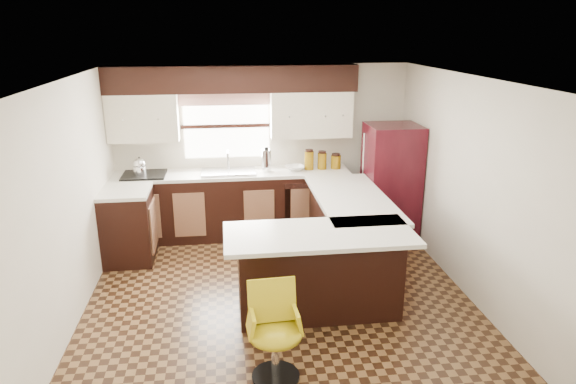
{
  "coord_description": "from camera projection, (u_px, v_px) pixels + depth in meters",
  "views": [
    {
      "loc": [
        -0.55,
        -5.07,
        2.88
      ],
      "look_at": [
        0.16,
        0.45,
        1.09
      ],
      "focal_mm": 32.0,
      "sensor_mm": 36.0,
      "label": 1
    }
  ],
  "objects": [
    {
      "name": "floor",
      "position": [
        279.0,
        297.0,
        5.74
      ],
      "size": [
        4.4,
        4.4,
        0.0
      ],
      "primitive_type": "plane",
      "color": "#49301A",
      "rests_on": "ground"
    },
    {
      "name": "ceiling",
      "position": [
        278.0,
        79.0,
        5.0
      ],
      "size": [
        4.4,
        4.4,
        0.0
      ],
      "primitive_type": "plane",
      "rotation": [
        3.14,
        0.0,
        0.0
      ],
      "color": "silver",
      "rests_on": "wall_back"
    },
    {
      "name": "wall_back",
      "position": [
        262.0,
        149.0,
        7.45
      ],
      "size": [
        4.4,
        0.0,
        4.4
      ],
      "primitive_type": "plane",
      "rotation": [
        1.57,
        0.0,
        0.0
      ],
      "color": "beige",
      "rests_on": "floor"
    },
    {
      "name": "wall_front",
      "position": [
        316.0,
        302.0,
        3.29
      ],
      "size": [
        4.4,
        0.0,
        4.4
      ],
      "primitive_type": "plane",
      "rotation": [
        -1.57,
        0.0,
        0.0
      ],
      "color": "beige",
      "rests_on": "floor"
    },
    {
      "name": "wall_left",
      "position": [
        70.0,
        204.0,
        5.12
      ],
      "size": [
        0.0,
        4.4,
        4.4
      ],
      "primitive_type": "plane",
      "rotation": [
        1.57,
        0.0,
        1.57
      ],
      "color": "beige",
      "rests_on": "floor"
    },
    {
      "name": "wall_right",
      "position": [
        469.0,
        188.0,
        5.62
      ],
      "size": [
        0.0,
        4.4,
        4.4
      ],
      "primitive_type": "plane",
      "rotation": [
        1.57,
        0.0,
        -1.57
      ],
      "color": "beige",
      "rests_on": "floor"
    },
    {
      "name": "base_cab_back",
      "position": [
        233.0,
        206.0,
        7.34
      ],
      "size": [
        3.3,
        0.6,
        0.9
      ],
      "primitive_type": "cube",
      "color": "black",
      "rests_on": "floor"
    },
    {
      "name": "base_cab_left",
      "position": [
        129.0,
        227.0,
        6.56
      ],
      "size": [
        0.6,
        0.7,
        0.9
      ],
      "primitive_type": "cube",
      "color": "black",
      "rests_on": "floor"
    },
    {
      "name": "counter_back",
      "position": [
        232.0,
        174.0,
        7.19
      ],
      "size": [
        3.3,
        0.6,
        0.04
      ],
      "primitive_type": "cube",
      "color": "silver",
      "rests_on": "base_cab_back"
    },
    {
      "name": "counter_left",
      "position": [
        125.0,
        191.0,
        6.42
      ],
      "size": [
        0.6,
        0.7,
        0.04
      ],
      "primitive_type": "cube",
      "color": "silver",
      "rests_on": "base_cab_left"
    },
    {
      "name": "soffit",
      "position": [
        232.0,
        79.0,
        6.92
      ],
      "size": [
        3.4,
        0.35,
        0.36
      ],
      "primitive_type": "cube",
      "color": "black",
      "rests_on": "wall_back"
    },
    {
      "name": "upper_cab_left",
      "position": [
        143.0,
        117.0,
        6.93
      ],
      "size": [
        0.94,
        0.35,
        0.64
      ],
      "primitive_type": "cube",
      "color": "beige",
      "rests_on": "wall_back"
    },
    {
      "name": "upper_cab_right",
      "position": [
        311.0,
        114.0,
        7.2
      ],
      "size": [
        1.14,
        0.35,
        0.64
      ],
      "primitive_type": "cube",
      "color": "beige",
      "rests_on": "wall_back"
    },
    {
      "name": "window_pane",
      "position": [
        227.0,
        126.0,
        7.26
      ],
      "size": [
        1.2,
        0.02,
        0.9
      ],
      "primitive_type": "cube",
      "color": "white",
      "rests_on": "wall_back"
    },
    {
      "name": "valance",
      "position": [
        226.0,
        99.0,
        7.1
      ],
      "size": [
        1.3,
        0.06,
        0.18
      ],
      "primitive_type": "cube",
      "color": "#D19B93",
      "rests_on": "wall_back"
    },
    {
      "name": "sink",
      "position": [
        229.0,
        172.0,
        7.16
      ],
      "size": [
        0.75,
        0.45,
        0.03
      ],
      "primitive_type": "cube",
      "color": "#B2B2B7",
      "rests_on": "counter_back"
    },
    {
      "name": "dishwasher",
      "position": [
        305.0,
        211.0,
        7.2
      ],
      "size": [
        0.58,
        0.03,
        0.78
      ],
      "primitive_type": "cube",
      "color": "black",
      "rests_on": "floor"
    },
    {
      "name": "cooktop",
      "position": [
        144.0,
        175.0,
        7.02
      ],
      "size": [
        0.58,
        0.5,
        0.02
      ],
      "primitive_type": "cube",
      "color": "black",
      "rests_on": "counter_back"
    },
    {
      "name": "peninsula_long",
      "position": [
        346.0,
        235.0,
        6.3
      ],
      "size": [
        0.6,
        1.95,
        0.9
      ],
      "primitive_type": "cube",
      "color": "black",
      "rests_on": "floor"
    },
    {
      "name": "peninsula_return",
      "position": [
        319.0,
        273.0,
        5.31
      ],
      "size": [
        1.65,
        0.6,
        0.9
      ],
      "primitive_type": "cube",
      "color": "black",
      "rests_on": "floor"
    },
    {
      "name": "counter_pen_long",
      "position": [
        352.0,
        198.0,
        6.16
      ],
      "size": [
        0.84,
        1.95,
        0.04
      ],
      "primitive_type": "cube",
      "color": "silver",
      "rests_on": "peninsula_long"
    },
    {
      "name": "counter_pen_return",
      "position": [
        319.0,
        235.0,
        5.08
      ],
      "size": [
        1.89,
        0.84,
        0.04
      ],
      "primitive_type": "cube",
      "color": "silver",
      "rests_on": "peninsula_return"
    },
    {
      "name": "refrigerator",
      "position": [
        391.0,
        183.0,
        7.12
      ],
      "size": [
        0.7,
        0.67,
        1.63
      ],
      "primitive_type": "cube",
      "color": "#3A0911",
      "rests_on": "floor"
    },
    {
      "name": "bar_chair",
      "position": [
        275.0,
        335.0,
        4.29
      ],
      "size": [
        0.48,
        0.48,
        0.85
      ],
      "primitive_type": null,
      "rotation": [
        0.0,
        0.0,
        0.06
      ],
      "color": "gold",
      "rests_on": "floor"
    },
    {
      "name": "kettle",
      "position": [
        140.0,
        165.0,
        6.97
      ],
      "size": [
        0.18,
        0.18,
        0.24
      ],
      "primitive_type": null,
      "color": "silver",
      "rests_on": "cooktop"
    },
    {
      "name": "percolator",
      "position": [
        266.0,
        160.0,
        7.2
      ],
      "size": [
        0.14,
        0.14,
        0.31
      ],
      "primitive_type": "cylinder",
      "color": "silver",
      "rests_on": "counter_back"
    },
    {
      "name": "mixing_bowl",
      "position": [
        295.0,
        168.0,
        7.28
      ],
      "size": [
        0.29,
        0.29,
        0.06
      ],
      "primitive_type": "imported",
      "rotation": [
        0.0,
        0.0,
        0.12
      ],
      "color": "white",
      "rests_on": "counter_back"
    },
    {
      "name": "canister_large",
      "position": [
        309.0,
        160.0,
        7.3
      ],
      "size": [
        0.13,
        0.13,
        0.26
      ],
      "primitive_type": "cylinder",
      "color": "#7A5608",
      "rests_on": "counter_back"
    },
    {
      "name": "canister_med",
      "position": [
        322.0,
        161.0,
        7.33
      ],
      "size": [
        0.13,
        0.13,
        0.23
      ],
      "primitive_type": "cylinder",
      "color": "#7A5608",
      "rests_on": "counter_back"
    },
    {
      "name": "canister_small",
      "position": [
        336.0,
        162.0,
        7.36
      ],
      "size": [
        0.14,
        0.14,
        0.19
      ],
      "primitive_type": "cylinder",
      "color": "#7A5608",
      "rests_on": "counter_back"
    }
  ]
}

